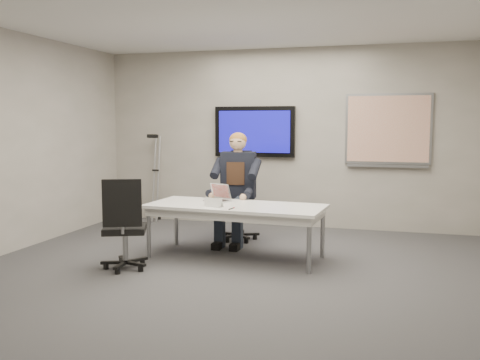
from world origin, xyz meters
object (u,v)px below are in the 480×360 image
(office_chair_far, at_px, (239,216))
(seated_person, at_px, (234,199))
(office_chair_near, at_px, (125,241))
(conference_table, at_px, (236,211))
(laptop, at_px, (219,197))

(office_chair_far, height_order, seated_person, seated_person)
(office_chair_far, xyz_separation_m, office_chair_near, (-0.78, -1.87, -0.01))
(conference_table, xyz_separation_m, office_chair_near, (-1.04, -0.86, -0.26))
(seated_person, bearing_deg, office_chair_near, -123.71)
(office_chair_far, xyz_separation_m, laptop, (-0.04, -0.76, 0.37))
(office_chair_near, bearing_deg, seated_person, -138.84)
(office_chair_near, bearing_deg, office_chair_far, -134.95)
(seated_person, bearing_deg, laptop, -104.27)
(conference_table, distance_m, office_chair_near, 1.37)
(office_chair_near, distance_m, laptop, 1.39)
(conference_table, bearing_deg, office_chair_far, 108.26)
(office_chair_far, relative_size, office_chair_near, 1.04)
(conference_table, height_order, office_chair_far, office_chair_far)
(office_chair_near, distance_m, seated_person, 1.81)
(conference_table, xyz_separation_m, seated_person, (-0.24, 0.74, 0.03))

